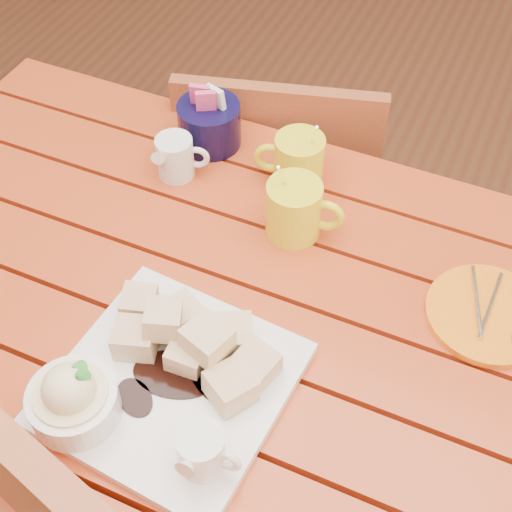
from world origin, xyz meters
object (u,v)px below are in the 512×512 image
at_px(orange_saucer, 488,315).
at_px(chair_far, 281,196).
at_px(coffee_mug_left, 297,160).
at_px(table, 216,351).
at_px(dessert_plate, 151,381).
at_px(coffee_mug_right, 295,209).

bearing_deg(orange_saucer, chair_far, 140.43).
bearing_deg(coffee_mug_left, table, -105.91).
bearing_deg(dessert_plate, chair_far, 98.21).
bearing_deg(coffee_mug_left, coffee_mug_right, -83.46).
bearing_deg(orange_saucer, dessert_plate, -141.28).
xyz_separation_m(dessert_plate, chair_far, (-0.10, 0.67, -0.33)).
bearing_deg(table, coffee_mug_right, 74.99).
relative_size(coffee_mug_left, chair_far, 0.16).
distance_m(coffee_mug_right, orange_saucer, 0.31).
bearing_deg(dessert_plate, coffee_mug_left, 87.25).
bearing_deg(dessert_plate, orange_saucer, 38.72).
bearing_deg(coffee_mug_right, orange_saucer, -17.10).
height_order(dessert_plate, coffee_mug_right, coffee_mug_right).
height_order(table, dessert_plate, dessert_plate).
distance_m(dessert_plate, coffee_mug_right, 0.34).
bearing_deg(dessert_plate, coffee_mug_right, 79.96).
bearing_deg(table, chair_far, 101.57).
bearing_deg(chair_far, orange_saucer, 125.02).
relative_size(table, coffee_mug_left, 9.04).
relative_size(dessert_plate, orange_saucer, 1.76).
bearing_deg(coffee_mug_right, dessert_plate, -109.42).
bearing_deg(table, coffee_mug_left, 87.79).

